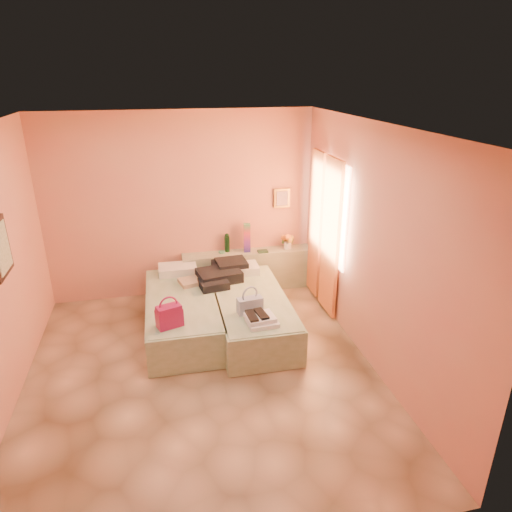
% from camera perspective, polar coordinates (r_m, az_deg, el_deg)
% --- Properties ---
extents(ground, '(4.50, 4.50, 0.00)m').
position_cam_1_polar(ground, '(5.54, -6.67, -14.49)').
color(ground, tan).
rests_on(ground, ground).
extents(room_walls, '(4.02, 4.51, 2.81)m').
position_cam_1_polar(room_walls, '(5.25, -6.00, 5.42)').
color(room_walls, tan).
rests_on(room_walls, ground).
extents(headboard_ledge, '(2.05, 0.30, 0.65)m').
position_cam_1_polar(headboard_ledge, '(7.30, -1.04, -1.81)').
color(headboard_ledge, '#9FA587').
rests_on(headboard_ledge, ground).
extents(bed_left, '(0.92, 2.01, 0.50)m').
position_cam_1_polar(bed_left, '(6.28, -9.13, -7.13)').
color(bed_left, '#A6BD98').
rests_on(bed_left, ground).
extents(bed_right, '(0.92, 2.01, 0.50)m').
position_cam_1_polar(bed_right, '(6.21, -0.64, -7.16)').
color(bed_right, '#A6BD98').
rests_on(bed_right, ground).
extents(water_bottle, '(0.08, 0.08, 0.28)m').
position_cam_1_polar(water_bottle, '(7.14, -3.64, 1.62)').
color(water_bottle, '#163D1F').
rests_on(water_bottle, headboard_ledge).
extents(rainbow_box, '(0.11, 0.11, 0.46)m').
position_cam_1_polar(rainbow_box, '(7.10, -1.14, 2.30)').
color(rainbow_box, '#9F134A').
rests_on(rainbow_box, headboard_ledge).
extents(small_dish, '(0.12, 0.12, 0.03)m').
position_cam_1_polar(small_dish, '(7.14, -4.29, 0.50)').
color(small_dish, '#559C73').
rests_on(small_dish, headboard_ledge).
extents(green_book, '(0.16, 0.12, 0.03)m').
position_cam_1_polar(green_book, '(7.15, 0.85, 0.59)').
color(green_book, '#23422B').
rests_on(green_book, headboard_ledge).
extents(flower_vase, '(0.22, 0.22, 0.28)m').
position_cam_1_polar(flower_vase, '(7.27, 3.98, 2.00)').
color(flower_vase, silver).
rests_on(flower_vase, headboard_ledge).
extents(magenta_handbag, '(0.33, 0.25, 0.28)m').
position_cam_1_polar(magenta_handbag, '(5.46, -10.79, -7.35)').
color(magenta_handbag, '#9F134A').
rests_on(magenta_handbag, bed_left).
extents(khaki_garment, '(0.41, 0.36, 0.06)m').
position_cam_1_polar(khaki_garment, '(6.51, -7.98, -3.15)').
color(khaki_garment, tan).
rests_on(khaki_garment, bed_left).
extents(clothes_pile, '(0.73, 0.73, 0.20)m').
position_cam_1_polar(clothes_pile, '(6.54, -4.17, -2.21)').
color(clothes_pile, black).
rests_on(clothes_pile, bed_right).
extents(blue_handbag, '(0.33, 0.17, 0.20)m').
position_cam_1_polar(blue_handbag, '(5.67, -0.77, -6.17)').
color(blue_handbag, '#39578A').
rests_on(blue_handbag, bed_right).
extents(towel_stack, '(0.37, 0.32, 0.10)m').
position_cam_1_polar(towel_stack, '(5.45, 0.77, -8.01)').
color(towel_stack, white).
rests_on(towel_stack, bed_right).
extents(sandal_pair, '(0.22, 0.28, 0.03)m').
position_cam_1_polar(sandal_pair, '(5.43, 0.11, -7.40)').
color(sandal_pair, black).
rests_on(sandal_pair, towel_stack).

